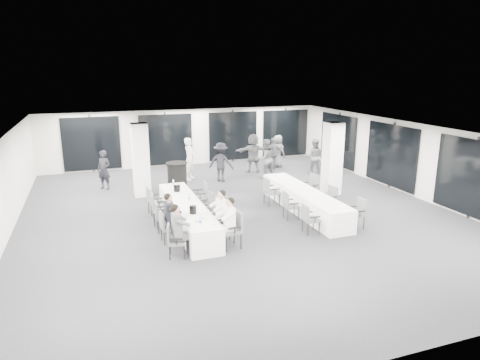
% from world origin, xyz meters
% --- Properties ---
extents(room, '(14.04, 16.04, 2.84)m').
position_xyz_m(room, '(0.89, 1.11, 1.39)').
color(room, '#27262C').
rests_on(room, ground).
extents(column_left, '(0.60, 0.60, 2.80)m').
position_xyz_m(column_left, '(-2.80, 3.20, 1.40)').
color(column_left, white).
rests_on(column_left, floor).
extents(column_right, '(0.60, 0.60, 2.80)m').
position_xyz_m(column_right, '(4.20, 1.00, 1.40)').
color(column_right, white).
rests_on(column_right, floor).
extents(banquet_table_main, '(0.90, 5.00, 0.75)m').
position_xyz_m(banquet_table_main, '(-1.90, -0.64, 0.38)').
color(banquet_table_main, white).
rests_on(banquet_table_main, floor).
extents(banquet_table_side, '(0.90, 5.00, 0.75)m').
position_xyz_m(banquet_table_side, '(2.20, -0.54, 0.38)').
color(banquet_table_side, white).
rests_on(banquet_table_side, floor).
extents(cocktail_table, '(0.86, 0.86, 1.19)m').
position_xyz_m(cocktail_table, '(-1.42, 3.22, 0.60)').
color(cocktail_table, black).
rests_on(cocktail_table, floor).
extents(chair_main_left_near, '(0.53, 0.56, 0.88)m').
position_xyz_m(chair_main_left_near, '(-2.72, -2.74, 0.50)').
color(chair_main_left_near, '#4C4E53').
rests_on(chair_main_left_near, floor).
extents(chair_main_left_second, '(0.48, 0.53, 0.91)m').
position_xyz_m(chair_main_left_second, '(-2.73, -1.72, 0.52)').
color(chair_main_left_second, '#4C4E53').
rests_on(chair_main_left_second, floor).
extents(chair_main_left_mid, '(0.49, 0.54, 0.91)m').
position_xyz_m(chair_main_left_mid, '(-2.73, -0.81, 0.52)').
color(chair_main_left_mid, '#4C4E53').
rests_on(chair_main_left_mid, floor).
extents(chair_main_left_fourth, '(0.54, 0.59, 0.98)m').
position_xyz_m(chair_main_left_fourth, '(-2.73, -0.13, 0.56)').
color(chair_main_left_fourth, '#4C4E53').
rests_on(chair_main_left_fourth, floor).
extents(chair_main_left_far, '(0.52, 0.56, 0.93)m').
position_xyz_m(chair_main_left_far, '(-2.73, 0.83, 0.53)').
color(chair_main_left_far, '#4C4E53').
rests_on(chair_main_left_far, floor).
extents(chair_main_right_near, '(0.57, 0.62, 1.02)m').
position_xyz_m(chair_main_right_near, '(-1.06, -2.64, 0.58)').
color(chair_main_right_near, '#4C4E53').
rests_on(chair_main_right_near, floor).
extents(chair_main_right_second, '(0.59, 0.62, 0.97)m').
position_xyz_m(chair_main_right_second, '(-1.07, -1.91, 0.55)').
color(chair_main_right_second, '#4C4E53').
rests_on(chair_main_right_second, floor).
extents(chair_main_right_mid, '(0.50, 0.54, 0.91)m').
position_xyz_m(chair_main_right_mid, '(-1.07, -0.80, 0.52)').
color(chair_main_right_mid, '#4C4E53').
rests_on(chair_main_right_mid, floor).
extents(chair_main_right_fourth, '(0.50, 0.54, 0.86)m').
position_xyz_m(chair_main_right_fourth, '(-1.07, -0.15, 0.49)').
color(chair_main_right_fourth, '#4C4E53').
rests_on(chair_main_right_fourth, floor).
extents(chair_main_right_far, '(0.53, 0.58, 0.98)m').
position_xyz_m(chair_main_right_far, '(-1.06, 0.83, 0.56)').
color(chair_main_right_far, '#4C4E53').
rests_on(chair_main_right_far, floor).
extents(chair_side_left_near, '(0.46, 0.51, 0.88)m').
position_xyz_m(chair_side_left_near, '(1.37, -2.43, 0.50)').
color(chair_side_left_near, '#4C4E53').
rests_on(chair_side_left_near, floor).
extents(chair_side_left_mid, '(0.49, 0.53, 0.90)m').
position_xyz_m(chair_side_left_mid, '(1.37, -1.10, 0.51)').
color(chair_side_left_mid, '#4C4E53').
rests_on(chair_side_left_mid, floor).
extents(chair_side_left_far, '(0.52, 0.57, 0.99)m').
position_xyz_m(chair_side_left_far, '(1.36, 0.46, 0.56)').
color(chair_side_left_far, '#4C4E53').
rests_on(chair_side_left_far, floor).
extents(chair_side_right_near, '(0.48, 0.53, 0.92)m').
position_xyz_m(chair_side_right_near, '(3.03, -2.49, 0.53)').
color(chair_side_right_near, '#4C4E53').
rests_on(chair_side_right_near, floor).
extents(chair_side_right_mid, '(0.54, 0.56, 0.88)m').
position_xyz_m(chair_side_right_mid, '(3.02, -0.87, 0.50)').
color(chair_side_right_mid, '#4C4E53').
rests_on(chair_side_right_mid, floor).
extents(chair_side_right_far, '(0.60, 0.63, 0.99)m').
position_xyz_m(chair_side_right_far, '(3.03, 0.45, 0.56)').
color(chair_side_right_far, '#4C4E53').
rests_on(chair_side_right_far, floor).
extents(seated_guest_a, '(0.50, 0.38, 1.44)m').
position_xyz_m(seated_guest_a, '(-2.57, -2.75, 0.81)').
color(seated_guest_a, '#4F5156').
rests_on(seated_guest_a, floor).
extents(seated_guest_b, '(0.50, 0.38, 1.44)m').
position_xyz_m(seated_guest_b, '(-2.57, -1.71, 0.81)').
color(seated_guest_b, black).
rests_on(seated_guest_b, floor).
extents(seated_guest_c, '(0.50, 0.38, 1.44)m').
position_xyz_m(seated_guest_c, '(-1.23, -2.65, 0.81)').
color(seated_guest_c, white).
rests_on(seated_guest_c, floor).
extents(seated_guest_d, '(0.50, 0.38, 1.44)m').
position_xyz_m(seated_guest_d, '(-1.23, -1.89, 0.81)').
color(seated_guest_d, white).
rests_on(seated_guest_d, floor).
extents(standing_guest_a, '(0.94, 0.98, 2.09)m').
position_xyz_m(standing_guest_a, '(-0.49, 5.06, 1.04)').
color(standing_guest_a, white).
rests_on(standing_guest_a, floor).
extents(standing_guest_b, '(1.04, 0.72, 1.99)m').
position_xyz_m(standing_guest_b, '(2.73, 4.14, 1.00)').
color(standing_guest_b, '#4F5156').
rests_on(standing_guest_b, floor).
extents(standing_guest_c, '(1.39, 1.23, 1.93)m').
position_xyz_m(standing_guest_c, '(0.69, 4.22, 0.96)').
color(standing_guest_c, black).
rests_on(standing_guest_c, floor).
extents(standing_guest_d, '(1.10, 0.72, 1.75)m').
position_xyz_m(standing_guest_d, '(3.75, 5.57, 0.87)').
color(standing_guest_d, '#4F5156').
rests_on(standing_guest_d, floor).
extents(standing_guest_e, '(0.88, 1.02, 1.81)m').
position_xyz_m(standing_guest_e, '(4.17, 5.97, 0.90)').
color(standing_guest_e, '#4F5156').
rests_on(standing_guest_e, floor).
extents(standing_guest_f, '(2.03, 1.22, 2.08)m').
position_xyz_m(standing_guest_f, '(2.64, 5.40, 1.04)').
color(standing_guest_f, '#4F5156').
rests_on(standing_guest_f, floor).
extents(standing_guest_g, '(0.84, 0.82, 1.80)m').
position_xyz_m(standing_guest_g, '(-4.12, 4.64, 0.90)').
color(standing_guest_g, black).
rests_on(standing_guest_g, floor).
extents(standing_guest_h, '(1.06, 0.98, 1.89)m').
position_xyz_m(standing_guest_h, '(5.13, 4.04, 0.94)').
color(standing_guest_h, '#4F5156').
rests_on(standing_guest_h, floor).
extents(ice_bucket_near, '(0.20, 0.20, 0.23)m').
position_xyz_m(ice_bucket_near, '(-1.95, -1.66, 0.86)').
color(ice_bucket_near, black).
rests_on(ice_bucket_near, banquet_table_main).
extents(ice_bucket_far, '(0.22, 0.22, 0.25)m').
position_xyz_m(ice_bucket_far, '(-1.93, 0.74, 0.88)').
color(ice_bucket_far, black).
rests_on(ice_bucket_far, banquet_table_main).
extents(water_bottle_a, '(0.07, 0.07, 0.23)m').
position_xyz_m(water_bottle_a, '(-1.97, -2.62, 0.87)').
color(water_bottle_a, silver).
rests_on(water_bottle_a, banquet_table_main).
extents(water_bottle_b, '(0.07, 0.07, 0.22)m').
position_xyz_m(water_bottle_b, '(-1.78, -0.44, 0.86)').
color(water_bottle_b, silver).
rests_on(water_bottle_b, banquet_table_main).
extents(water_bottle_c, '(0.06, 0.06, 0.20)m').
position_xyz_m(water_bottle_c, '(-1.89, 1.56, 0.85)').
color(water_bottle_c, silver).
rests_on(water_bottle_c, banquet_table_main).
extents(plate_a, '(0.19, 0.19, 0.03)m').
position_xyz_m(plate_a, '(-2.00, -2.35, 0.76)').
color(plate_a, white).
rests_on(plate_a, banquet_table_main).
extents(plate_b, '(0.20, 0.20, 0.03)m').
position_xyz_m(plate_b, '(-1.80, -2.17, 0.76)').
color(plate_b, white).
rests_on(plate_b, banquet_table_main).
extents(plate_c, '(0.19, 0.19, 0.03)m').
position_xyz_m(plate_c, '(-1.85, -1.26, 0.76)').
color(plate_c, white).
rests_on(plate_c, banquet_table_main).
extents(wine_glass, '(0.08, 0.08, 0.21)m').
position_xyz_m(wine_glass, '(-1.62, -2.73, 0.91)').
color(wine_glass, silver).
rests_on(wine_glass, banquet_table_main).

